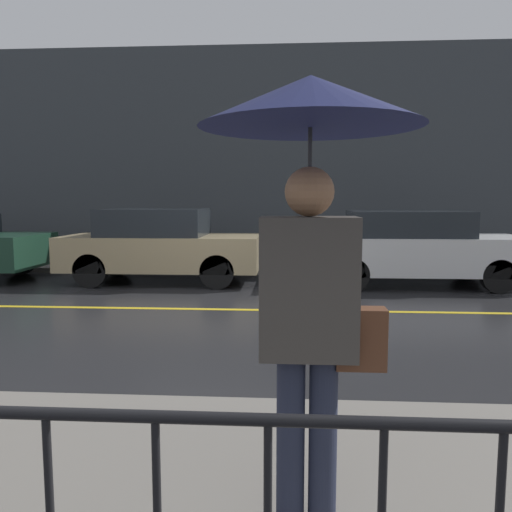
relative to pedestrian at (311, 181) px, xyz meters
name	(u,v)px	position (x,y,z in m)	size (l,w,h in m)	color
ground_plane	(208,309)	(-1.39, 5.39, -1.82)	(80.00, 80.00, 0.00)	#262628
sidewalk_near	(53,507)	(-1.39, 0.10, -1.77)	(28.00, 2.92, 0.12)	slate
sidewalk_far	(238,267)	(-1.39, 10.10, -1.77)	(28.00, 1.74, 0.12)	slate
lane_marking	(208,309)	(-1.39, 5.39, -1.82)	(25.20, 0.12, 0.01)	gold
building_storefront	(241,158)	(-1.39, 11.12, 1.06)	(28.00, 0.30, 5.76)	#383D42
pedestrian	(311,181)	(0.00, 0.00, 0.00)	(1.05, 1.05, 2.19)	#23283D
car_tan	(161,245)	(-2.82, 8.04, -1.03)	(4.12, 1.77, 1.56)	tan
car_white	(412,247)	(2.45, 8.04, -1.05)	(4.39, 1.94, 1.52)	silver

